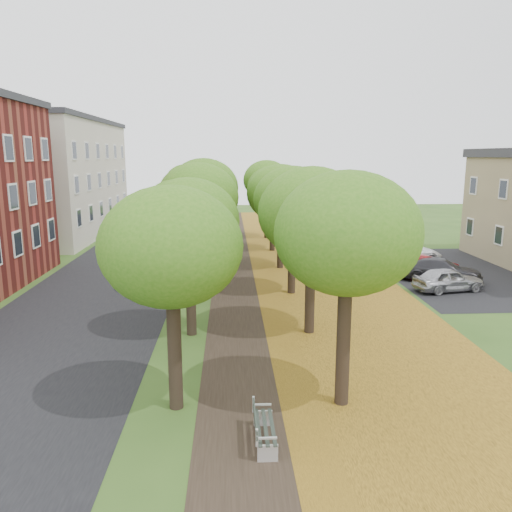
{
  "coord_description": "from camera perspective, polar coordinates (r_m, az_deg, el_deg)",
  "views": [
    {
      "loc": [
        -0.61,
        -13.33,
        7.12
      ],
      "look_at": [
        0.6,
        9.54,
        2.5
      ],
      "focal_mm": 35.0,
      "sensor_mm": 36.0,
      "label": 1
    }
  ],
  "objects": [
    {
      "name": "car_red",
      "position": [
        31.47,
        18.7,
        -1.04
      ],
      "size": [
        4.28,
        2.37,
        1.34
      ],
      "primitive_type": "imported",
      "rotation": [
        0.0,
        0.0,
        1.82
      ],
      "color": "maroon",
      "rests_on": "ground"
    },
    {
      "name": "footpath",
      "position": [
        29.22,
        -1.74,
        -2.7
      ],
      "size": [
        3.2,
        70.0,
        0.01
      ],
      "primitive_type": "cube",
      "color": "black",
      "rests_on": "ground"
    },
    {
      "name": "parking_lot",
      "position": [
        33.32,
        22.13,
        -1.78
      ],
      "size": [
        9.0,
        16.0,
        0.01
      ],
      "primitive_type": "cube",
      "color": "black",
      "rests_on": "ground"
    },
    {
      "name": "ground",
      "position": [
        15.13,
        -0.38,
        -16.68
      ],
      "size": [
        120.0,
        120.0,
        0.0
      ],
      "primitive_type": "plane",
      "color": "#2D4C19",
      "rests_on": "ground"
    },
    {
      "name": "car_grey",
      "position": [
        30.65,
        20.35,
        -1.49
      ],
      "size": [
        4.89,
        3.32,
        1.32
      ],
      "primitive_type": "imported",
      "rotation": [
        0.0,
        0.0,
        1.21
      ],
      "color": "#2E2D31",
      "rests_on": "ground"
    },
    {
      "name": "tree_row_east",
      "position": [
        28.61,
        3.45,
        6.56
      ],
      "size": [
        4.04,
        34.04,
        6.46
      ],
      "color": "black",
      "rests_on": "ground"
    },
    {
      "name": "leaf_verge",
      "position": [
        29.74,
        7.94,
        -2.55
      ],
      "size": [
        7.5,
        70.0,
        0.01
      ],
      "primitive_type": "cube",
      "color": "#A7751E",
      "rests_on": "ground"
    },
    {
      "name": "building_cream",
      "position": [
        49.18,
        -22.74,
        8.31
      ],
      "size": [
        10.3,
        20.3,
        10.4
      ],
      "color": "beige",
      "rests_on": "ground"
    },
    {
      "name": "bench",
      "position": [
        13.23,
        0.79,
        -18.96
      ],
      "size": [
        0.52,
        1.77,
        0.83
      ],
      "rotation": [
        0.0,
        0.0,
        1.57
      ],
      "color": "#29332C",
      "rests_on": "ground"
    },
    {
      "name": "car_silver",
      "position": [
        28.51,
        21.12,
        -2.52
      ],
      "size": [
        3.98,
        2.23,
        1.28
      ],
      "primitive_type": "imported",
      "rotation": [
        0.0,
        0.0,
        1.77
      ],
      "color": "#A6A6AA",
      "rests_on": "ground"
    },
    {
      "name": "street_asphalt",
      "position": [
        30.01,
        -16.22,
        -2.78
      ],
      "size": [
        8.0,
        70.0,
        0.01
      ],
      "primitive_type": "cube",
      "color": "black",
      "rests_on": "ground"
    },
    {
      "name": "tree_row_west",
      "position": [
        28.48,
        -6.26,
        6.49
      ],
      "size": [
        4.04,
        34.04,
        6.46
      ],
      "color": "black",
      "rests_on": "ground"
    },
    {
      "name": "car_white",
      "position": [
        35.11,
        16.34,
        0.45
      ],
      "size": [
        5.45,
        2.9,
        1.46
      ],
      "primitive_type": "imported",
      "rotation": [
        0.0,
        0.0,
        1.66
      ],
      "color": "silver",
      "rests_on": "ground"
    }
  ]
}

